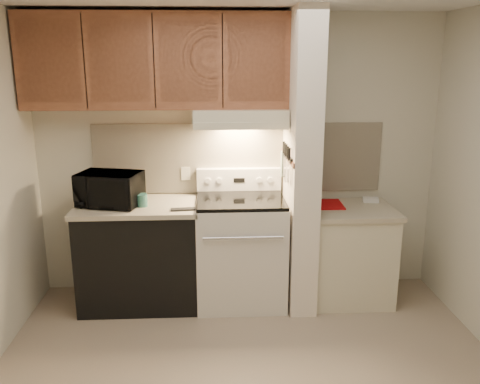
{
  "coord_description": "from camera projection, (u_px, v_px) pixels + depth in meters",
  "views": [
    {
      "loc": [
        -0.24,
        -3.02,
        2.11
      ],
      "look_at": [
        -0.03,
        0.75,
        1.11
      ],
      "focal_mm": 38.0,
      "sensor_mm": 36.0,
      "label": 1
    }
  ],
  "objects": [
    {
      "name": "floor",
      "position": [
        250.0,
        377.0,
        3.47
      ],
      "size": [
        3.6,
        3.6,
        0.0
      ],
      "primitive_type": "plane",
      "color": "tan",
      "rests_on": "ground"
    },
    {
      "name": "wall_back",
      "position": [
        239.0,
        156.0,
        4.6
      ],
      "size": [
        3.6,
        2.5,
        0.02
      ],
      "primitive_type": "cube",
      "rotation": [
        1.57,
        0.0,
        0.0
      ],
      "color": "beige",
      "rests_on": "floor"
    },
    {
      "name": "backsplash",
      "position": [
        239.0,
        158.0,
        4.59
      ],
      "size": [
        2.6,
        0.02,
        0.63
      ],
      "primitive_type": "cube",
      "color": "#FEEDCE",
      "rests_on": "wall_back"
    },
    {
      "name": "range_body",
      "position": [
        241.0,
        252.0,
        4.47
      ],
      "size": [
        0.76,
        0.65,
        0.92
      ],
      "primitive_type": "cube",
      "color": "silver",
      "rests_on": "floor"
    },
    {
      "name": "oven_window",
      "position": [
        243.0,
        262.0,
        4.15
      ],
      "size": [
        0.5,
        0.01,
        0.3
      ],
      "primitive_type": "cube",
      "color": "black",
      "rests_on": "range_body"
    },
    {
      "name": "oven_handle",
      "position": [
        243.0,
        238.0,
        4.06
      ],
      "size": [
        0.65,
        0.02,
        0.02
      ],
      "primitive_type": "cylinder",
      "rotation": [
        0.0,
        1.57,
        0.0
      ],
      "color": "silver",
      "rests_on": "range_body"
    },
    {
      "name": "cooktop",
      "position": [
        241.0,
        200.0,
        4.34
      ],
      "size": [
        0.74,
        0.64,
        0.03
      ],
      "primitive_type": "cube",
      "color": "black",
      "rests_on": "range_body"
    },
    {
      "name": "range_backguard",
      "position": [
        239.0,
        179.0,
        4.59
      ],
      "size": [
        0.76,
        0.08,
        0.2
      ],
      "primitive_type": "cube",
      "color": "silver",
      "rests_on": "range_body"
    },
    {
      "name": "range_display",
      "position": [
        239.0,
        180.0,
        4.55
      ],
      "size": [
        0.1,
        0.01,
        0.04
      ],
      "primitive_type": "cube",
      "color": "black",
      "rests_on": "range_backguard"
    },
    {
      "name": "range_knob_left_outer",
      "position": [
        208.0,
        181.0,
        4.53
      ],
      "size": [
        0.05,
        0.02,
        0.05
      ],
      "primitive_type": "cylinder",
      "rotation": [
        1.57,
        0.0,
        0.0
      ],
      "color": "silver",
      "rests_on": "range_backguard"
    },
    {
      "name": "range_knob_left_inner",
      "position": [
        219.0,
        181.0,
        4.54
      ],
      "size": [
        0.05,
        0.02,
        0.05
      ],
      "primitive_type": "cylinder",
      "rotation": [
        1.57,
        0.0,
        0.0
      ],
      "color": "silver",
      "rests_on": "range_backguard"
    },
    {
      "name": "range_knob_right_inner",
      "position": [
        259.0,
        180.0,
        4.56
      ],
      "size": [
        0.05,
        0.02,
        0.05
      ],
      "primitive_type": "cylinder",
      "rotation": [
        1.57,
        0.0,
        0.0
      ],
      "color": "silver",
      "rests_on": "range_backguard"
    },
    {
      "name": "range_knob_right_outer",
      "position": [
        270.0,
        180.0,
        4.56
      ],
      "size": [
        0.05,
        0.02,
        0.05
      ],
      "primitive_type": "cylinder",
      "rotation": [
        1.57,
        0.0,
        0.0
      ],
      "color": "silver",
      "rests_on": "range_backguard"
    },
    {
      "name": "dishwasher_front",
      "position": [
        140.0,
        256.0,
        4.43
      ],
      "size": [
        1.0,
        0.63,
        0.87
      ],
      "primitive_type": "cube",
      "color": "black",
      "rests_on": "floor"
    },
    {
      "name": "left_countertop",
      "position": [
        138.0,
        206.0,
        4.32
      ],
      "size": [
        1.04,
        0.67,
        0.04
      ],
      "primitive_type": "cube",
      "color": "#BBB096",
      "rests_on": "dishwasher_front"
    },
    {
      "name": "spoon_rest",
      "position": [
        183.0,
        209.0,
        4.14
      ],
      "size": [
        0.21,
        0.09,
        0.01
      ],
      "primitive_type": "cube",
      "rotation": [
        0.0,
        0.0,
        0.12
      ],
      "color": "black",
      "rests_on": "left_countertop"
    },
    {
      "name": "teal_jar",
      "position": [
        142.0,
        200.0,
        4.23
      ],
      "size": [
        0.11,
        0.11,
        0.1
      ],
      "primitive_type": "cylinder",
      "rotation": [
        0.0,
        0.0,
        0.24
      ],
      "color": "#2D635A",
      "rests_on": "left_countertop"
    },
    {
      "name": "outlet",
      "position": [
        186.0,
        174.0,
        4.58
      ],
      "size": [
        0.08,
        0.01,
        0.12
      ],
      "primitive_type": "cube",
      "color": "beige",
      "rests_on": "backsplash"
    },
    {
      "name": "microwave",
      "position": [
        110.0,
        189.0,
        4.25
      ],
      "size": [
        0.57,
        0.45,
        0.28
      ],
      "primitive_type": "imported",
      "rotation": [
        0.0,
        0.0,
        -0.24
      ],
      "color": "black",
      "rests_on": "left_countertop"
    },
    {
      "name": "partition_pillar",
      "position": [
        301.0,
        163.0,
        4.29
      ],
      "size": [
        0.22,
        0.7,
        2.5
      ],
      "primitive_type": "cube",
      "color": "white",
      "rests_on": "floor"
    },
    {
      "name": "pillar_trim",
      "position": [
        287.0,
        158.0,
        4.27
      ],
      "size": [
        0.01,
        0.7,
        0.04
      ],
      "primitive_type": "cube",
      "color": "brown",
      "rests_on": "partition_pillar"
    },
    {
      "name": "knife_strip",
      "position": [
        288.0,
        156.0,
        4.21
      ],
      "size": [
        0.02,
        0.42,
        0.04
      ],
      "primitive_type": "cube",
      "color": "black",
      "rests_on": "partition_pillar"
    },
    {
      "name": "knife_blade_a",
      "position": [
        289.0,
        172.0,
        4.08
      ],
      "size": [
        0.01,
        0.03,
        0.16
      ],
      "primitive_type": "cube",
      "color": "silver",
      "rests_on": "knife_strip"
    },
    {
      "name": "knife_handle_a",
      "position": [
        289.0,
        154.0,
        4.04
      ],
      "size": [
        0.02,
        0.02,
        0.1
      ],
      "primitive_type": "cylinder",
      "color": "black",
      "rests_on": "knife_strip"
    },
    {
      "name": "knife_blade_b",
      "position": [
        287.0,
        172.0,
        4.16
      ],
      "size": [
        0.01,
        0.04,
        0.18
      ],
      "primitive_type": "cube",
      "color": "silver",
      "rests_on": "knife_strip"
    },
    {
      "name": "knife_handle_b",
      "position": [
        288.0,
        152.0,
        4.11
      ],
      "size": [
        0.02,
        0.02,
        0.1
      ],
      "primitive_type": "cylinder",
      "color": "black",
      "rests_on": "knife_strip"
    },
    {
      "name": "knife_blade_c",
      "position": [
        286.0,
        170.0,
        4.25
      ],
      "size": [
        0.01,
        0.04,
        0.2
      ],
      "primitive_type": "cube",
      "color": "silver",
      "rests_on": "knife_strip"
    },
    {
      "name": "knife_handle_c",
      "position": [
        286.0,
        150.0,
        4.21
      ],
      "size": [
        0.02,
        0.02,
        0.1
      ],
      "primitive_type": "cylinder",
      "color": "black",
      "rests_on": "knife_strip"
    },
    {
      "name": "knife_blade_d",
      "position": [
        285.0,
        166.0,
        4.31
      ],
      "size": [
        0.01,
        0.04,
        0.16
      ],
      "primitive_type": "cube",
      "color": "silver",
      "rests_on": "knife_strip"
    },
    {
      "name": "knife_handle_d",
      "position": [
        285.0,
        149.0,
        4.28
      ],
      "size": [
        0.02,
        0.02,
        0.1
      ],
      "primitive_type": "cylinder",
      "color": "black",
      "rests_on": "knife_strip"
    },
    {
      "name": "knife_blade_e",
      "position": [
        283.0,
        166.0,
        4.39
      ],
      "size": [
        0.01,
        0.04,
        0.18
      ],
      "primitive_type": "cube",
      "color": "silver",
      "rests_on": "knife_strip"
    },
    {
      "name": "knife_handle_e",
      "position": [
        284.0,
        147.0,
        4.35
      ],
      "size": [
        0.02,
        0.02,
        0.1
      ],
      "primitive_type": "cylinder",
      "color": "black",
      "rests_on": "knife_strip"
    },
    {
      "name": "oven_mitt",
      "position": [
        283.0,
        164.0,
        4.45
      ],
      "size": [
        0.03,
        0.09,
        0.22
      ],
      "primitive_type": "cube",
      "color": "gray",
      "rests_on": "partition_pillar"
    },
    {
      "name": "right_cab_base",
      "position": [
        349.0,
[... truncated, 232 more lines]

